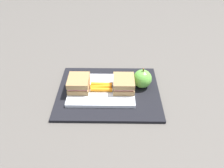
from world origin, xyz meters
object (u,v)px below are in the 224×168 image
Objects in this scene: sandwich_half_left at (79,83)px; apple at (142,79)px; carrot_sticks_bundle at (101,87)px; food_tray at (101,90)px; sandwich_half_right at (124,84)px.

apple is (0.22, 0.03, -0.00)m from sandwich_half_left.
sandwich_half_left is 1.02× the size of carrot_sticks_bundle.
sandwich_half_left is 0.08m from carrot_sticks_bundle.
food_tray is at bearing 0.00° from sandwich_half_left.
food_tray is 0.08m from sandwich_half_left.
sandwich_half_left and sandwich_half_right have the same top height.
carrot_sticks_bundle is (0.00, -0.00, 0.01)m from food_tray.
carrot_sticks_bundle is 1.00× the size of apple.
apple is at bearing 11.46° from carrot_sticks_bundle.
apple is at bearing 11.24° from food_tray.
sandwich_half_left is (-0.08, 0.00, 0.03)m from food_tray.
food_tray is at bearing 91.00° from carrot_sticks_bundle.
sandwich_half_right is 1.03× the size of apple.
carrot_sticks_bundle is at bearing -168.54° from apple.
food_tray is 0.01m from carrot_sticks_bundle.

